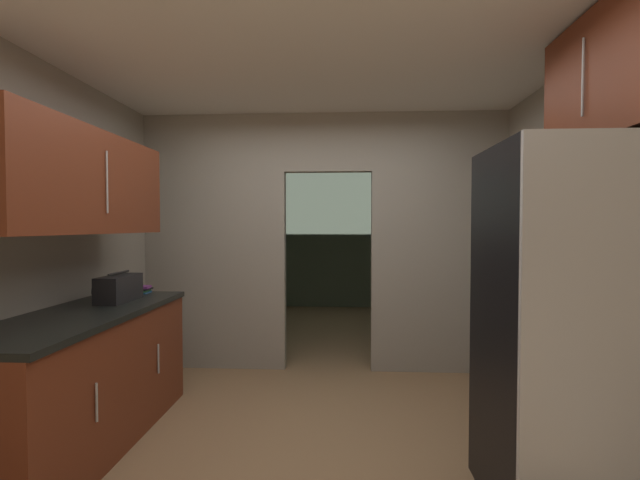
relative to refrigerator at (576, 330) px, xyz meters
The scene contains 10 objects.
ground 1.74m from the refrigerator, 163.69° to the left, with size 20.00×20.00×0.00m, color #93704C.
kitchen_overhead_slab 2.39m from the refrigerator, 146.39° to the left, with size 4.06×7.49×0.06m, color silver.
kitchen_partition 2.61m from the refrigerator, 123.38° to the left, with size 3.66×0.12×2.60m.
adjoining_room_shell 4.72m from the refrigerator, 107.37° to the left, with size 3.66×3.53×2.60m.
refrigerator is the anchor object (origin of this frame).
lower_cabinet_run 2.98m from the refrigerator, behind, with size 0.68×1.84×0.90m.
upper_cabinet_counterside 3.05m from the refrigerator, behind, with size 0.36×1.65×0.67m.
upper_cabinet_fridgeside 1.33m from the refrigerator, 22.29° to the left, with size 0.36×0.93×0.68m.
boombox 3.00m from the refrigerator, 162.87° to the left, with size 0.19×0.41×0.22m.
book_stack 3.15m from the refrigerator, 155.99° to the left, with size 0.12×0.15×0.06m.
Camera 1 is at (0.23, -2.67, 1.46)m, focal length 24.32 mm.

